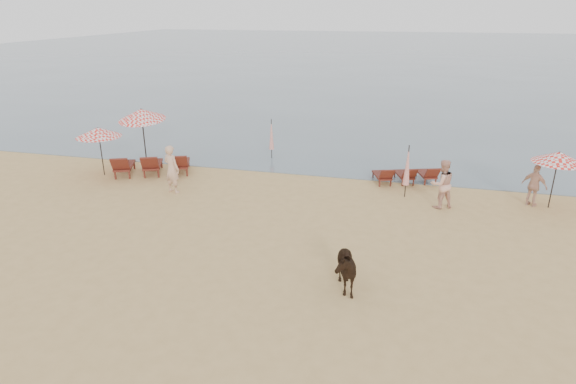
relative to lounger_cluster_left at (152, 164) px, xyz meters
name	(u,v)px	position (x,y,z in m)	size (l,w,h in m)	color
ground	(242,298)	(7.16, -8.45, -0.49)	(120.00, 120.00, 0.00)	tan
sea	(390,50)	(7.16, 71.55, -0.49)	(160.00, 140.00, 0.06)	#51606B
lounger_cluster_left	(152,164)	(0.00, 0.00, 0.00)	(3.71, 2.98, 0.71)	#5C2215
lounger_cluster_right	(406,174)	(11.11, 1.59, -0.11)	(2.89, 2.24, 0.56)	#5C2215
umbrella_open_left_a	(98,132)	(-2.10, -0.58, 1.48)	(1.93, 1.93, 2.20)	black
umbrella_open_left_b	(141,114)	(-1.11, 1.43, 1.91)	(2.18, 2.22, 2.78)	black
umbrella_open_right	(559,157)	(16.42, 0.11, 1.49)	(1.80, 1.80, 2.20)	black
umbrella_closed_left	(271,135)	(4.56, 3.66, 0.74)	(0.24, 0.24, 2.00)	black
umbrella_closed_right	(407,165)	(11.12, -0.07, 0.82)	(0.26, 0.26, 2.13)	black
cow	(342,267)	(9.59, -7.36, 0.16)	(0.71, 1.55, 1.31)	black
beachgoer_left	(172,169)	(1.92, -1.79, 0.50)	(0.72, 0.47, 1.98)	tan
beachgoer_right_a	(442,184)	(12.42, -0.85, 0.44)	(0.91, 0.71, 1.87)	#D69D86
beachgoer_right_b	(534,186)	(15.82, 0.15, 0.31)	(0.95, 0.39, 1.62)	tan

